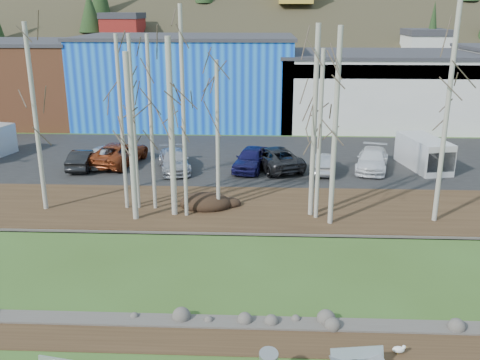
{
  "coord_description": "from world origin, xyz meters",
  "views": [
    {
      "loc": [
        1.45,
        -13.44,
        10.71
      ],
      "look_at": [
        0.3,
        12.1,
        2.5
      ],
      "focal_mm": 40.0,
      "sensor_mm": 36.0,
      "label": 1
    }
  ],
  "objects_px": {
    "car_0": "(108,155)",
    "car_4": "(251,158)",
    "car_7": "(372,160)",
    "car_2": "(119,153)",
    "car_5": "(322,163)",
    "seagull": "(399,349)",
    "car_6": "(274,157)",
    "car_3": "(174,161)",
    "van_white": "(425,154)",
    "car_1": "(84,159)"
  },
  "relations": [
    {
      "from": "car_2",
      "to": "van_white",
      "type": "height_order",
      "value": "van_white"
    },
    {
      "from": "car_6",
      "to": "car_4",
      "type": "bearing_deg",
      "value": -9.54
    },
    {
      "from": "car_5",
      "to": "car_0",
      "type": "bearing_deg",
      "value": -1.05
    },
    {
      "from": "car_2",
      "to": "car_3",
      "type": "distance_m",
      "value": 4.4
    },
    {
      "from": "car_1",
      "to": "car_7",
      "type": "height_order",
      "value": "car_7"
    },
    {
      "from": "van_white",
      "to": "car_0",
      "type": "bearing_deg",
      "value": 168.48
    },
    {
      "from": "seagull",
      "to": "car_4",
      "type": "relative_size",
      "value": 0.1
    },
    {
      "from": "car_0",
      "to": "car_3",
      "type": "bearing_deg",
      "value": -168.32
    },
    {
      "from": "car_3",
      "to": "van_white",
      "type": "distance_m",
      "value": 17.26
    },
    {
      "from": "car_0",
      "to": "car_1",
      "type": "distance_m",
      "value": 1.72
    },
    {
      "from": "car_0",
      "to": "car_5",
      "type": "height_order",
      "value": "car_0"
    },
    {
      "from": "car_2",
      "to": "car_0",
      "type": "bearing_deg",
      "value": 37.96
    },
    {
      "from": "car_7",
      "to": "car_2",
      "type": "bearing_deg",
      "value": -167.6
    },
    {
      "from": "car_0",
      "to": "car_1",
      "type": "height_order",
      "value": "car_0"
    },
    {
      "from": "car_0",
      "to": "car_7",
      "type": "xyz_separation_m",
      "value": [
        18.42,
        -0.34,
        -0.03
      ]
    },
    {
      "from": "car_4",
      "to": "car_5",
      "type": "bearing_deg",
      "value": 9.16
    },
    {
      "from": "van_white",
      "to": "car_5",
      "type": "bearing_deg",
      "value": 177.0
    },
    {
      "from": "car_0",
      "to": "car_4",
      "type": "xyz_separation_m",
      "value": [
        10.13,
        -0.65,
        0.03
      ]
    },
    {
      "from": "car_6",
      "to": "car_3",
      "type": "bearing_deg",
      "value": -16.48
    },
    {
      "from": "car_2",
      "to": "car_4",
      "type": "bearing_deg",
      "value": -173.92
    },
    {
      "from": "car_0",
      "to": "car_1",
      "type": "xyz_separation_m",
      "value": [
        -1.46,
        -0.89,
        -0.07
      ]
    },
    {
      "from": "car_2",
      "to": "car_4",
      "type": "relative_size",
      "value": 1.23
    },
    {
      "from": "car_5",
      "to": "car_7",
      "type": "relative_size",
      "value": 0.81
    },
    {
      "from": "car_4",
      "to": "car_0",
      "type": "bearing_deg",
      "value": -170.11
    },
    {
      "from": "car_2",
      "to": "car_5",
      "type": "distance_m",
      "value": 14.29
    },
    {
      "from": "car_3",
      "to": "car_1",
      "type": "bearing_deg",
      "value": 163.26
    },
    {
      "from": "car_2",
      "to": "car_6",
      "type": "relative_size",
      "value": 1.01
    },
    {
      "from": "car_4",
      "to": "car_7",
      "type": "distance_m",
      "value": 8.3
    },
    {
      "from": "car_4",
      "to": "van_white",
      "type": "height_order",
      "value": "van_white"
    },
    {
      "from": "seagull",
      "to": "van_white",
      "type": "xyz_separation_m",
      "value": [
        6.64,
        21.04,
        1.01
      ]
    },
    {
      "from": "car_4",
      "to": "car_1",
      "type": "bearing_deg",
      "value": -165.22
    },
    {
      "from": "car_5",
      "to": "seagull",
      "type": "bearing_deg",
      "value": 94.34
    },
    {
      "from": "van_white",
      "to": "car_7",
      "type": "bearing_deg",
      "value": 174.66
    },
    {
      "from": "car_4",
      "to": "van_white",
      "type": "relative_size",
      "value": 0.88
    },
    {
      "from": "car_1",
      "to": "car_2",
      "type": "bearing_deg",
      "value": -151.87
    },
    {
      "from": "car_5",
      "to": "van_white",
      "type": "distance_m",
      "value": 7.25
    },
    {
      "from": "car_7",
      "to": "car_0",
      "type": "bearing_deg",
      "value": -166.48
    },
    {
      "from": "car_0",
      "to": "car_6",
      "type": "relative_size",
      "value": 0.79
    },
    {
      "from": "car_6",
      "to": "van_white",
      "type": "distance_m",
      "value": 10.4
    },
    {
      "from": "car_1",
      "to": "car_6",
      "type": "relative_size",
      "value": 0.73
    },
    {
      "from": "seagull",
      "to": "car_1",
      "type": "relative_size",
      "value": 0.12
    },
    {
      "from": "seagull",
      "to": "car_5",
      "type": "height_order",
      "value": "car_5"
    },
    {
      "from": "car_4",
      "to": "car_5",
      "type": "distance_m",
      "value": 4.8
    },
    {
      "from": "car_4",
      "to": "car_5",
      "type": "xyz_separation_m",
      "value": [
        4.79,
        -0.37,
        -0.12
      ]
    },
    {
      "from": "car_0",
      "to": "car_5",
      "type": "xyz_separation_m",
      "value": [
        14.92,
        -1.03,
        -0.09
      ]
    },
    {
      "from": "car_3",
      "to": "car_5",
      "type": "bearing_deg",
      "value": -14.72
    },
    {
      "from": "car_0",
      "to": "car_2",
      "type": "distance_m",
      "value": 0.77
    },
    {
      "from": "car_5",
      "to": "van_white",
      "type": "xyz_separation_m",
      "value": [
        7.15,
        1.09,
        0.41
      ]
    },
    {
      "from": "seagull",
      "to": "van_white",
      "type": "height_order",
      "value": "van_white"
    },
    {
      "from": "car_2",
      "to": "car_1",
      "type": "bearing_deg",
      "value": 41.78
    }
  ]
}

